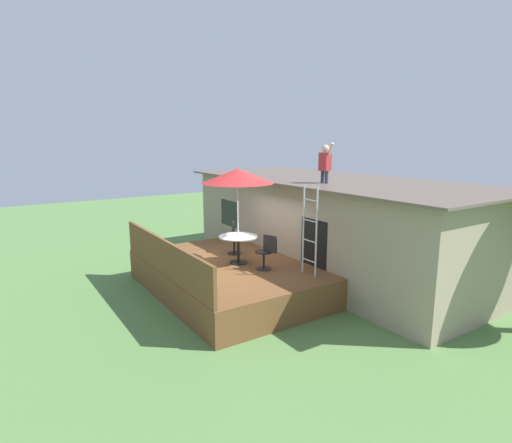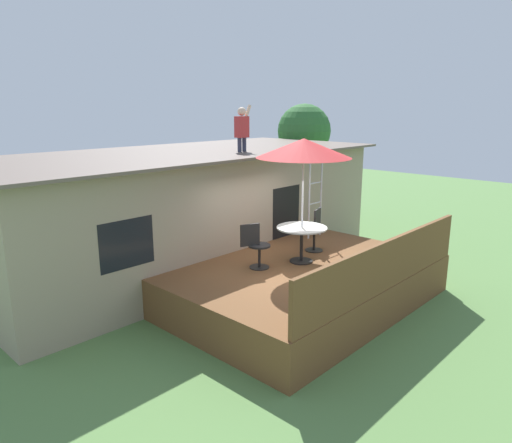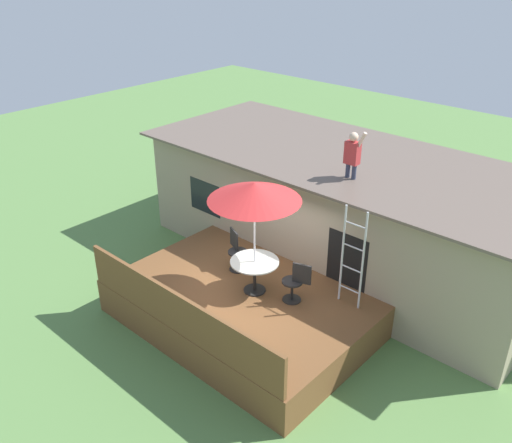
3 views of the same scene
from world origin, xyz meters
name	(u,v)px [view 3 (image 3 of 3)]	position (x,y,z in m)	size (l,w,h in m)	color
ground_plane	(247,319)	(0.00, 0.00, 0.00)	(40.00, 40.00, 0.00)	#567F42
house	(342,209)	(0.00, 3.60, 1.45)	(10.50, 4.50, 2.88)	gray
deck	(247,305)	(0.00, 0.00, 0.40)	(5.45, 3.97, 0.80)	brown
deck_railing	(177,313)	(0.00, -1.93, 1.25)	(5.35, 0.08, 0.90)	brown
patio_table	(255,268)	(0.16, 0.09, 1.39)	(1.04, 1.04, 0.74)	black
patio_umbrella	(255,192)	(0.16, 0.09, 3.15)	(1.90, 1.90, 2.54)	silver
step_ladder	(352,258)	(1.92, 1.06, 1.90)	(0.52, 0.04, 2.20)	silver
person_figure	(353,152)	(0.85, 2.49, 3.49)	(0.47, 0.20, 1.11)	#33384C
patio_chair_left	(236,251)	(-0.78, 0.50, 1.26)	(0.59, 0.44, 0.92)	black
patio_chair_right	(296,282)	(1.04, 0.38, 1.26)	(0.61, 0.44, 0.92)	black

